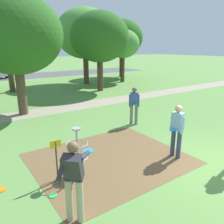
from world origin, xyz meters
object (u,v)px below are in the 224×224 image
at_px(disc_golf_basket, 75,151).
at_px(frisbee_mid_grass, 53,196).
at_px(player_waiting_left, 74,177).
at_px(frisbee_scattered_b, 1,189).
at_px(player_waiting_right, 177,128).
at_px(tree_mid_center, 122,38).
at_px(tree_mid_left, 100,37).
at_px(player_foreground_watching, 134,104).
at_px(tree_near_right, 85,34).
at_px(tree_near_left, 15,34).
at_px(tree_far_right, 123,44).
at_px(tree_mid_right, 7,43).

bearing_deg(disc_golf_basket, frisbee_mid_grass, -150.87).
height_order(player_waiting_left, frisbee_scattered_b, player_waiting_left).
height_order(player_waiting_right, frisbee_mid_grass, player_waiting_right).
bearing_deg(tree_mid_center, disc_golf_basket, -130.45).
relative_size(player_waiting_left, frisbee_mid_grass, 8.50).
relative_size(player_waiting_left, tree_mid_left, 0.28).
bearing_deg(tree_mid_center, frisbee_mid_grass, -131.31).
bearing_deg(player_foreground_watching, tree_near_right, 71.06).
bearing_deg(tree_near_left, tree_far_right, 28.70).
bearing_deg(tree_mid_left, frisbee_mid_grass, -126.85).
height_order(frisbee_mid_grass, tree_mid_center, tree_mid_center).
distance_m(frisbee_mid_grass, tree_mid_center, 23.04).
bearing_deg(tree_mid_center, player_waiting_right, -122.37).
distance_m(disc_golf_basket, tree_mid_left, 13.17).
bearing_deg(player_waiting_right, disc_golf_basket, 166.02).
relative_size(tree_near_right, tree_far_right, 1.35).
distance_m(frisbee_scattered_b, tree_mid_right, 14.28).
height_order(disc_golf_basket, frisbee_mid_grass, disc_golf_basket).
bearing_deg(player_foreground_watching, tree_mid_right, 103.43).
bearing_deg(player_waiting_left, tree_near_left, 82.16).
bearing_deg(player_waiting_right, tree_mid_center, 57.63).
relative_size(frisbee_mid_grass, tree_mid_center, 0.03).
distance_m(player_waiting_left, frisbee_mid_grass, 1.41).
bearing_deg(player_waiting_right, frisbee_scattered_b, 165.46).
bearing_deg(tree_near_right, frisbee_mid_grass, -121.42).
xyz_separation_m(player_waiting_left, player_waiting_right, (3.86, 0.70, -0.02)).
height_order(disc_golf_basket, tree_mid_right, tree_mid_right).
distance_m(frisbee_mid_grass, tree_mid_left, 14.22).
xyz_separation_m(frisbee_mid_grass, tree_mid_left, (8.16, 10.89, 4.11)).
bearing_deg(tree_far_right, frisbee_scattered_b, -136.76).
xyz_separation_m(player_waiting_left, tree_near_left, (1.17, 8.53, 3.00)).
bearing_deg(tree_mid_right, tree_far_right, -3.78).
relative_size(player_waiting_left, tree_mid_right, 0.33).
bearing_deg(tree_mid_right, tree_mid_center, 11.55).
height_order(frisbee_scattered_b, tree_mid_left, tree_mid_left).
relative_size(frisbee_scattered_b, tree_mid_center, 0.04).
bearing_deg(tree_near_left, player_foreground_watching, -51.40).
bearing_deg(tree_mid_left, tree_near_left, -153.92).
bearing_deg(tree_near_left, tree_mid_right, 82.24).
distance_m(player_waiting_right, frisbee_scattered_b, 5.18).
bearing_deg(tree_far_right, tree_mid_center, 54.37).
xyz_separation_m(player_waiting_right, tree_mid_right, (-1.75, 14.70, 2.75)).
relative_size(player_waiting_right, tree_mid_right, 0.33).
distance_m(disc_golf_basket, tree_near_right, 16.90).
xyz_separation_m(frisbee_mid_grass, tree_mid_center, (14.93, 16.99, 4.41)).
bearing_deg(tree_far_right, tree_mid_left, -147.47).
distance_m(frisbee_mid_grass, tree_far_right, 18.96).
bearing_deg(tree_near_left, player_waiting_right, -71.03).
xyz_separation_m(player_foreground_watching, tree_near_left, (-3.68, 4.60, 3.02)).
distance_m(player_foreground_watching, frisbee_scattered_b, 6.30).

